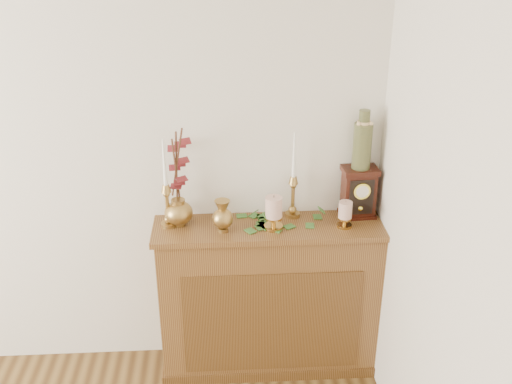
{
  "coord_description": "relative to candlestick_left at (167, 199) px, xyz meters",
  "views": [
    {
      "loc": [
        1.16,
        -0.67,
        2.45
      ],
      "look_at": [
        1.32,
        2.05,
        1.15
      ],
      "focal_mm": 42.0,
      "sensor_mm": 36.0,
      "label": 1
    }
  ],
  "objects": [
    {
      "name": "pillar_candle_left",
      "position": [
        0.55,
        -0.06,
        -0.06
      ],
      "size": [
        0.1,
        0.1,
        0.19
      ],
      "rotation": [
        0.0,
        0.0,
        -0.24
      ],
      "color": "#B4893F",
      "rests_on": "console_shelf"
    },
    {
      "name": "bud_vase",
      "position": [
        0.29,
        -0.07,
        -0.07
      ],
      "size": [
        0.11,
        0.11,
        0.18
      ],
      "rotation": [
        0.0,
        0.0,
        -0.41
      ],
      "color": "#B08A46",
      "rests_on": "console_shelf"
    },
    {
      "name": "mantel_clock",
      "position": [
        1.02,
        0.06,
        -0.02
      ],
      "size": [
        0.2,
        0.14,
        0.28
      ],
      "rotation": [
        0.0,
        0.0,
        0.06
      ],
      "color": "#38130B",
      "rests_on": "console_shelf"
    },
    {
      "name": "ginger_jar",
      "position": [
        0.07,
        0.05,
        0.09
      ],
      "size": [
        0.22,
        0.24,
        0.55
      ],
      "rotation": [
        0.0,
        0.0,
        0.2
      ],
      "color": "#B08A46",
      "rests_on": "console_shelf"
    },
    {
      "name": "ceramic_vase",
      "position": [
        1.02,
        0.06,
        0.26
      ],
      "size": [
        0.1,
        0.1,
        0.31
      ],
      "rotation": [
        0.0,
        0.0,
        0.06
      ],
      "color": "#1A3526",
      "rests_on": "mantel_clock"
    },
    {
      "name": "console_shelf",
      "position": [
        0.53,
        -0.02,
        -0.65
      ],
      "size": [
        1.24,
        0.34,
        0.93
      ],
      "color": "brown",
      "rests_on": "ground"
    },
    {
      "name": "candlestick_left",
      "position": [
        0.0,
        0.0,
        0.0
      ],
      "size": [
        0.08,
        0.08,
        0.49
      ],
      "rotation": [
        0.0,
        0.0,
        0.31
      ],
      "color": "#B08A46",
      "rests_on": "console_shelf"
    },
    {
      "name": "pillar_candle_right",
      "position": [
        0.92,
        -0.06,
        -0.08
      ],
      "size": [
        0.08,
        0.08,
        0.15
      ],
      "rotation": [
        0.0,
        0.0,
        -0.07
      ],
      "color": "#B4893F",
      "rests_on": "console_shelf"
    },
    {
      "name": "candlestick_center",
      "position": [
        0.66,
        0.07,
        -0.0
      ],
      "size": [
        0.08,
        0.08,
        0.48
      ],
      "rotation": [
        0.0,
        0.0,
        -0.42
      ],
      "color": "#B08A46",
      "rests_on": "console_shelf"
    },
    {
      "name": "ivy_garland",
      "position": [
        0.64,
        -0.0,
        -0.15
      ],
      "size": [
        0.54,
        0.2,
        0.09
      ],
      "rotation": [
        0.0,
        0.0,
        -0.16
      ],
      "color": "#356627",
      "rests_on": "console_shelf"
    }
  ]
}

